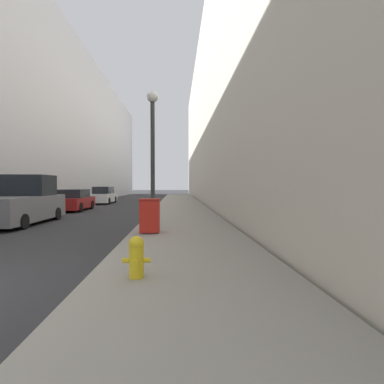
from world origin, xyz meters
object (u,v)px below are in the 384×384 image
fire_hydrant (136,256)px  pickup_truck (21,204)px  parked_sedan_far (103,196)px  lamppost (153,145)px  parked_sedan_near (74,201)px  trash_bin (150,215)px

fire_hydrant → pickup_truck: pickup_truck is taller
fire_hydrant → parked_sedan_far: bearing=104.9°
parked_sedan_far → fire_hydrant: bearing=-75.1°
lamppost → parked_sedan_far: (-6.10, 16.57, -2.77)m
parked_sedan_near → fire_hydrant: bearing=-67.9°
fire_hydrant → parked_sedan_near: 17.31m
trash_bin → lamppost: lamppost is taller
parked_sedan_far → lamppost: bearing=-69.8°
trash_bin → pickup_truck: (-6.30, 3.88, 0.18)m
parked_sedan_far → pickup_truck: bearing=-90.4°
fire_hydrant → parked_sedan_far: size_ratio=0.16×
lamppost → pickup_truck: (-6.21, 1.45, -2.57)m
parked_sedan_far → parked_sedan_near: bearing=-90.7°
lamppost → parked_sedan_far: lamppost is taller
pickup_truck → parked_sedan_near: size_ratio=1.26×
fire_hydrant → lamppost: 8.05m
trash_bin → parked_sedan_far: size_ratio=0.25×
pickup_truck → parked_sedan_near: 7.13m
trash_bin → parked_sedan_far: parked_sedan_far is taller
fire_hydrant → parked_sedan_near: parked_sedan_near is taller
trash_bin → parked_sedan_far: (-6.19, 19.00, -0.01)m
trash_bin → parked_sedan_near: size_ratio=0.27×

